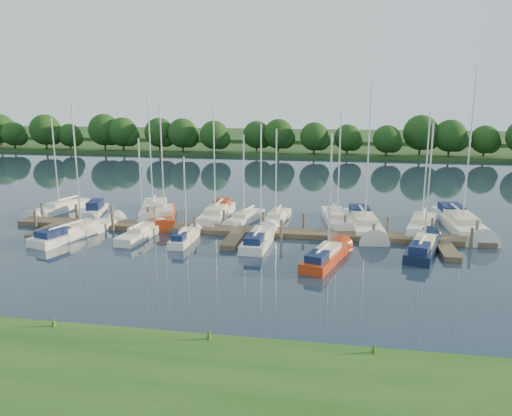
% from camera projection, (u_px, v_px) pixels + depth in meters
% --- Properties ---
extents(ground, '(260.00, 260.00, 0.00)m').
position_uv_depth(ground, '(217.00, 264.00, 34.18)').
color(ground, '#1B2636').
rests_on(ground, ground).
extents(near_bank, '(90.00, 10.00, 0.50)m').
position_uv_depth(near_bank, '(113.00, 396.00, 18.75)').
color(near_bank, '#1E4A15').
rests_on(near_bank, ground).
extents(dock, '(40.00, 6.00, 0.40)m').
position_uv_depth(dock, '(239.00, 233.00, 41.16)').
color(dock, '#4D392B').
rests_on(dock, ground).
extents(mooring_pilings, '(38.24, 2.84, 2.00)m').
position_uv_depth(mooring_pilings, '(242.00, 225.00, 42.15)').
color(mooring_pilings, '#473D33').
rests_on(mooring_pilings, ground).
extents(far_shore, '(180.00, 30.00, 0.60)m').
position_uv_depth(far_shore, '(303.00, 148.00, 106.20)').
color(far_shore, '#1E3F18').
rests_on(far_shore, ground).
extents(distant_hill, '(220.00, 40.00, 1.40)m').
position_uv_depth(distant_hill, '(311.00, 137.00, 130.14)').
color(distant_hill, '#335224').
rests_on(distant_hill, ground).
extents(treeline, '(145.27, 9.27, 8.26)m').
position_uv_depth(treeline, '(304.00, 135.00, 92.61)').
color(treeline, '#38281C').
rests_on(treeline, ground).
extents(sailboat_n_0, '(3.26, 7.57, 9.58)m').
position_uv_depth(sailboat_n_0, '(61.00, 209.00, 49.59)').
color(sailboat_n_0, white).
rests_on(sailboat_n_0, ground).
extents(motorboat, '(2.45, 5.21, 1.69)m').
position_uv_depth(motorboat, '(95.00, 211.00, 48.17)').
color(motorboat, white).
rests_on(motorboat, ground).
extents(sailboat_n_2, '(4.45, 9.40, 11.82)m').
position_uv_depth(sailboat_n_2, '(153.00, 211.00, 48.61)').
color(sailboat_n_2, white).
rests_on(sailboat_n_2, ground).
extents(sailboat_n_3, '(4.07, 8.50, 10.90)m').
position_uv_depth(sailboat_n_3, '(165.00, 217.00, 46.04)').
color(sailboat_n_3, '#B43110').
rests_on(sailboat_n_3, ground).
extents(sailboat_n_4, '(2.21, 8.75, 11.19)m').
position_uv_depth(sailboat_n_4, '(216.00, 215.00, 46.81)').
color(sailboat_n_4, white).
rests_on(sailboat_n_4, ground).
extents(sailboat_n_5, '(2.76, 6.47, 8.26)m').
position_uv_depth(sailboat_n_5, '(245.00, 219.00, 45.58)').
color(sailboat_n_5, white).
rests_on(sailboat_n_5, ground).
extents(sailboat_n_6, '(2.05, 6.88, 8.80)m').
position_uv_depth(sailboat_n_6, '(276.00, 219.00, 45.39)').
color(sailboat_n_6, white).
rests_on(sailboat_n_6, ground).
extents(sailboat_n_7, '(3.01, 8.30, 10.46)m').
position_uv_depth(sailboat_n_7, '(337.00, 220.00, 45.13)').
color(sailboat_n_7, white).
rests_on(sailboat_n_7, ground).
extents(sailboat_n_8, '(3.32, 10.07, 12.63)m').
position_uv_depth(sailboat_n_8, '(364.00, 225.00, 43.22)').
color(sailboat_n_8, white).
rests_on(sailboat_n_8, ground).
extents(sailboat_n_9, '(3.47, 8.15, 10.43)m').
position_uv_depth(sailboat_n_9, '(422.00, 226.00, 42.90)').
color(sailboat_n_9, white).
rests_on(sailboat_n_9, ground).
extents(sailboat_n_10, '(3.26, 11.21, 14.07)m').
position_uv_depth(sailboat_n_10, '(461.00, 224.00, 43.45)').
color(sailboat_n_10, white).
rests_on(sailboat_n_10, ground).
extents(sailboat_s_0, '(4.33, 9.03, 11.34)m').
position_uv_depth(sailboat_s_0, '(78.00, 232.00, 40.99)').
color(sailboat_s_0, white).
rests_on(sailboat_s_0, ground).
extents(sailboat_s_1, '(2.14, 6.49, 8.37)m').
position_uv_depth(sailboat_s_1, '(142.00, 234.00, 40.52)').
color(sailboat_s_1, white).
rests_on(sailboat_s_1, ground).
extents(sailboat_s_2, '(1.27, 5.31, 7.03)m').
position_uv_depth(sailboat_s_2, '(185.00, 238.00, 39.21)').
color(sailboat_s_2, white).
rests_on(sailboat_s_2, ground).
extents(sailboat_s_3, '(2.04, 7.47, 9.59)m').
position_uv_depth(sailboat_s_3, '(260.00, 239.00, 38.88)').
color(sailboat_s_3, white).
rests_on(sailboat_s_3, ground).
extents(sailboat_s_4, '(3.33, 7.17, 9.20)m').
position_uv_depth(sailboat_s_4, '(326.00, 257.00, 34.62)').
color(sailboat_s_4, '#B43110').
rests_on(sailboat_s_4, ground).
extents(sailboat_s_5, '(3.51, 7.62, 9.75)m').
position_uv_depth(sailboat_s_5, '(423.00, 248.00, 36.57)').
color(sailboat_s_5, black).
rests_on(sailboat_s_5, ground).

